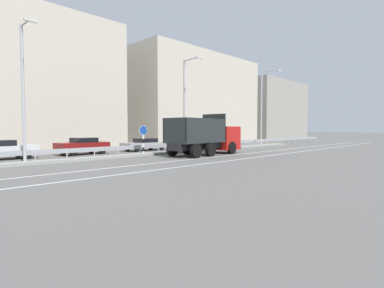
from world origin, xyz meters
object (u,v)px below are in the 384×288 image
Objects in this scene: street_lamp_3 at (263,104)px; parked_car_4 at (145,144)px; median_road_sign at (143,140)px; street_lamp_2 at (185,101)px; dump_truck at (211,140)px; church_tower at (97,103)px; street_lamp_1 at (24,87)px; parked_car_3 at (83,146)px; parked_car_2 at (0,149)px.

parked_car_4 is (-14.69, 4.31, -4.49)m from street_lamp_3.
median_road_sign is 5.79m from street_lamp_2.
church_tower is (5.20, 29.33, 5.09)m from dump_truck.
street_lamp_1 reaches higher than parked_car_3.
street_lamp_3 is 2.03× the size of parked_car_4.
street_lamp_1 reaches higher than median_road_sign.
parked_car_4 is at bearing 107.23° from street_lamp_2.
median_road_sign is 28.63m from church_tower.
church_tower reaches higher than parked_car_4.
street_lamp_2 is 0.91× the size of street_lamp_3.
street_lamp_2 is at bearing -179.81° from street_lamp_3.
street_lamp_3 is at bearing 0.19° from street_lamp_2.
church_tower is at bearing 54.60° from street_lamp_1.
dump_truck is at bearing -167.31° from street_lamp_3.
street_lamp_1 is 26.63m from street_lamp_3.
street_lamp_1 is at bearing 109.09° from parked_car_4.
parked_car_2 is 12.25m from parked_car_4.
street_lamp_2 is at bearing 69.82° from parked_car_2.
street_lamp_3 is 21.83m from parked_car_3.
street_lamp_2 reaches higher than dump_truck.
parked_car_2 is (-0.31, 4.47, -3.89)m from street_lamp_1.
street_lamp_1 reaches higher than dump_truck.
parked_car_4 is at bearing -106.98° from church_tower.
parked_car_3 is (-7.55, 4.65, -3.97)m from street_lamp_2.
median_road_sign is 0.29× the size of street_lamp_2.
street_lamp_1 is at bearing 179.67° from median_road_sign.
parked_car_4 is (-1.53, 7.27, -0.60)m from dump_truck.
street_lamp_1 is 0.99× the size of street_lamp_2.
dump_truck is at bearing -12.76° from street_lamp_1.
street_lamp_2 is 6.11m from parked_car_4.
street_lamp_3 reaches higher than parked_car_2.
parked_car_2 is (-26.94, 4.55, -4.41)m from street_lamp_3.
parked_car_3 is at bearing 122.16° from median_road_sign.
street_lamp_2 is (4.67, -0.08, 3.42)m from median_road_sign.
street_lamp_1 is 8.28m from parked_car_3.
street_lamp_1 reaches higher than parked_car_4.
street_lamp_3 reaches higher than median_road_sign.
dump_truck is 1.66× the size of parked_car_2.
parked_car_2 is at bearing 161.33° from street_lamp_2.
dump_truck is 1.68× the size of parked_car_4.
church_tower is (6.73, 22.05, 5.69)m from parked_car_4.
church_tower is (18.98, 21.81, 5.62)m from parked_car_2.
parked_car_2 is at bearing -122.71° from dump_truck.
street_lamp_3 is at bearing 98.60° from dump_truck.
dump_truck is 1.78× the size of parked_car_3.
parked_car_4 is 23.75m from church_tower.
parked_car_4 is at bearing 52.17° from median_road_sign.
parked_car_2 is at bearing -131.03° from church_tower.
street_lamp_3 is 0.67× the size of church_tower.
median_road_sign is at bearing 179.01° from street_lamp_2.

